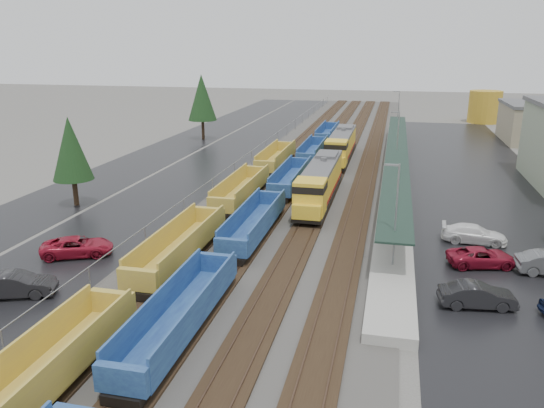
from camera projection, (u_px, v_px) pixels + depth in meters
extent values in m
cube|color=#302D2B|center=(329.00, 157.00, 77.14)|extent=(20.00, 160.00, 0.08)
cube|color=black|center=(289.00, 154.00, 78.40)|extent=(2.60, 160.00, 0.15)
cube|color=#473326|center=(284.00, 153.00, 78.53)|extent=(0.08, 160.00, 0.07)
cube|color=#473326|center=(293.00, 153.00, 78.22)|extent=(0.08, 160.00, 0.07)
cube|color=black|center=(315.00, 155.00, 77.54)|extent=(2.60, 160.00, 0.15)
cube|color=#473326|center=(311.00, 154.00, 77.66)|extent=(0.08, 160.00, 0.07)
cube|color=#473326|center=(320.00, 155.00, 77.35)|extent=(0.08, 160.00, 0.07)
cube|color=black|center=(343.00, 156.00, 76.68)|extent=(2.60, 160.00, 0.15)
cube|color=#473326|center=(338.00, 155.00, 76.80)|extent=(0.08, 160.00, 0.07)
cube|color=#473326|center=(348.00, 156.00, 76.49)|extent=(0.08, 160.00, 0.07)
cube|color=black|center=(371.00, 158.00, 75.82)|extent=(2.60, 160.00, 0.15)
cube|color=#473326|center=(366.00, 157.00, 75.94)|extent=(0.08, 160.00, 0.07)
cube|color=#473326|center=(376.00, 157.00, 75.63)|extent=(0.08, 160.00, 0.07)
cube|color=black|center=(230.00, 152.00, 80.38)|extent=(10.00, 160.00, 0.02)
cube|color=black|center=(169.00, 149.00, 82.54)|extent=(9.00, 160.00, 0.02)
cube|color=black|center=(476.00, 180.00, 63.73)|extent=(16.00, 100.00, 0.02)
cube|color=#9E9B93|center=(395.00, 173.00, 65.68)|extent=(3.00, 80.00, 0.70)
cylinder|color=gray|center=(394.00, 226.00, 41.90)|extent=(0.16, 0.16, 2.40)
cylinder|color=gray|center=(396.00, 181.00, 55.90)|extent=(0.16, 0.16, 2.40)
cylinder|color=gray|center=(396.00, 153.00, 69.89)|extent=(0.16, 0.16, 2.40)
cylinder|color=gray|center=(397.00, 135.00, 83.89)|extent=(0.16, 0.16, 2.40)
cylinder|color=gray|center=(397.00, 122.00, 97.88)|extent=(0.16, 0.16, 2.40)
cube|color=black|center=(397.00, 151.00, 64.85)|extent=(2.60, 65.00, 0.15)
cylinder|color=gray|center=(396.00, 220.00, 36.63)|extent=(0.12, 0.12, 8.00)
cube|color=gray|center=(392.00, 165.00, 35.62)|extent=(1.00, 0.15, 0.12)
cylinder|color=gray|center=(397.00, 144.00, 64.62)|extent=(0.12, 0.12, 8.00)
cube|color=gray|center=(395.00, 112.00, 63.61)|extent=(1.00, 0.15, 0.12)
cylinder|color=gray|center=(398.00, 114.00, 92.61)|extent=(0.12, 0.12, 8.00)
cube|color=gray|center=(397.00, 92.00, 91.60)|extent=(1.00, 0.15, 0.12)
cylinder|color=gray|center=(3.00, 348.00, 26.67)|extent=(0.08, 0.08, 2.00)
cylinder|color=gray|center=(90.00, 282.00, 34.13)|extent=(0.08, 0.08, 2.00)
cylinder|color=gray|center=(145.00, 239.00, 41.59)|extent=(0.08, 0.08, 2.00)
cylinder|color=gray|center=(184.00, 210.00, 49.06)|extent=(0.08, 0.08, 2.00)
cylinder|color=gray|center=(213.00, 188.00, 56.52)|extent=(0.08, 0.08, 2.00)
cylinder|color=gray|center=(234.00, 171.00, 63.99)|extent=(0.08, 0.08, 2.00)
cylinder|color=gray|center=(252.00, 158.00, 71.45)|extent=(0.08, 0.08, 2.00)
cylinder|color=gray|center=(266.00, 147.00, 78.91)|extent=(0.08, 0.08, 2.00)
cylinder|color=gray|center=(277.00, 138.00, 86.38)|extent=(0.08, 0.08, 2.00)
cylinder|color=gray|center=(287.00, 131.00, 93.84)|extent=(0.08, 0.08, 2.00)
cylinder|color=gray|center=(295.00, 125.00, 101.31)|extent=(0.08, 0.08, 2.00)
cylinder|color=gray|center=(302.00, 119.00, 108.77)|extent=(0.08, 0.08, 2.00)
cylinder|color=gray|center=(309.00, 114.00, 116.23)|extent=(0.08, 0.08, 2.00)
cylinder|color=gray|center=(314.00, 110.00, 123.70)|extent=(0.08, 0.08, 2.00)
cylinder|color=gray|center=(319.00, 106.00, 131.16)|extent=(0.08, 0.08, 2.00)
cylinder|color=gray|center=(323.00, 103.00, 138.63)|extent=(0.08, 0.08, 2.00)
cylinder|color=gray|center=(327.00, 100.00, 146.09)|extent=(0.08, 0.08, 2.00)
cube|color=gray|center=(266.00, 141.00, 78.63)|extent=(0.05, 160.00, 0.05)
ellipsoid|color=#4E5A46|center=(298.00, 85.00, 214.24)|extent=(154.00, 110.00, 19.80)
ellipsoid|color=#4E5A46|center=(478.00, 86.00, 208.48)|extent=(196.00, 140.00, 25.20)
cylinder|color=#332316|center=(76.00, 192.00, 53.52)|extent=(0.50, 0.50, 2.70)
cone|color=black|center=(71.00, 148.00, 52.22)|extent=(3.96, 3.96, 6.30)
cylinder|color=#332316|center=(203.00, 130.00, 90.97)|extent=(0.50, 0.50, 3.30)
cone|color=black|center=(202.00, 97.00, 89.38)|extent=(4.84, 4.84, 7.70)
cylinder|color=#332316|center=(542.00, 158.00, 68.82)|extent=(0.50, 0.50, 3.00)
cube|color=black|center=(320.00, 194.00, 54.81)|extent=(2.73, 18.22, 0.36)
cube|color=gold|center=(322.00, 178.00, 55.21)|extent=(2.55, 14.58, 2.73)
cube|color=gold|center=(310.00, 197.00, 47.68)|extent=(2.73, 2.92, 3.10)
cube|color=black|center=(310.00, 187.00, 47.42)|extent=(2.78, 2.96, 0.64)
cube|color=gold|center=(307.00, 212.00, 46.41)|extent=(2.55, 0.91, 1.28)
cube|color=#59595B|center=(322.00, 164.00, 54.79)|extent=(2.60, 14.58, 0.32)
cube|color=maroon|center=(310.00, 187.00, 55.81)|extent=(0.04, 14.58, 0.32)
cube|color=maroon|center=(334.00, 189.00, 55.25)|extent=(0.04, 14.58, 0.32)
cube|color=black|center=(320.00, 198.00, 54.91)|extent=(2.00, 5.47, 0.55)
cube|color=black|center=(311.00, 215.00, 48.94)|extent=(2.19, 3.64, 0.46)
cube|color=black|center=(328.00, 182.00, 60.84)|extent=(2.19, 3.64, 0.46)
cylinder|color=#59595B|center=(324.00, 160.00, 55.56)|extent=(0.64, 0.64, 0.46)
cube|color=#59595B|center=(327.00, 155.00, 58.13)|extent=(2.19, 3.64, 0.46)
cube|color=black|center=(341.00, 155.00, 74.40)|extent=(2.73, 18.22, 0.36)
cube|color=gold|center=(342.00, 143.00, 74.81)|extent=(2.55, 14.58, 2.73)
cube|color=gold|center=(336.00, 152.00, 67.27)|extent=(2.73, 2.92, 3.10)
cube|color=black|center=(336.00, 145.00, 67.01)|extent=(2.78, 2.96, 0.64)
cube|color=gold|center=(334.00, 162.00, 66.01)|extent=(2.55, 0.91, 1.28)
cube|color=#59595B|center=(343.00, 133.00, 74.39)|extent=(2.60, 14.58, 0.32)
cube|color=maroon|center=(333.00, 150.00, 75.40)|extent=(0.04, 14.58, 0.32)
cube|color=maroon|center=(351.00, 151.00, 74.84)|extent=(0.04, 14.58, 0.32)
cube|color=black|center=(341.00, 158.00, 74.51)|extent=(2.00, 5.47, 0.55)
cube|color=black|center=(336.00, 167.00, 68.53)|extent=(2.19, 3.64, 0.46)
cube|color=black|center=(346.00, 149.00, 80.43)|extent=(2.19, 3.64, 0.46)
cylinder|color=#59595B|center=(343.00, 130.00, 75.16)|extent=(0.64, 0.64, 0.46)
cube|color=#59595B|center=(345.00, 127.00, 77.72)|extent=(2.19, 3.64, 0.46)
cube|color=gold|center=(40.00, 383.00, 24.13)|extent=(2.63, 12.96, 0.25)
cube|color=gold|center=(13.00, 362.00, 24.14)|extent=(0.15, 12.96, 1.82)
cube|color=gold|center=(62.00, 370.00, 23.60)|extent=(0.15, 12.96, 1.82)
cube|color=gold|center=(113.00, 303.00, 30.16)|extent=(2.63, 0.51, 1.42)
cube|color=black|center=(108.00, 325.00, 29.79)|extent=(2.03, 2.23, 0.51)
cube|color=gold|center=(180.00, 251.00, 39.53)|extent=(2.63, 12.96, 0.25)
cube|color=gold|center=(164.00, 239.00, 39.54)|extent=(0.15, 12.96, 1.82)
cube|color=gold|center=(196.00, 241.00, 39.00)|extent=(0.15, 12.96, 1.82)
cube|color=gold|center=(138.00, 280.00, 33.09)|extent=(2.63, 0.51, 1.42)
cube|color=gold|center=(210.00, 215.00, 45.56)|extent=(2.63, 0.51, 1.42)
cube|color=black|center=(144.00, 290.00, 34.05)|extent=(2.03, 2.23, 0.51)
cube|color=black|center=(207.00, 229.00, 45.19)|extent=(2.03, 2.23, 0.51)
cube|color=gold|center=(242.00, 194.00, 54.93)|extent=(2.63, 12.96, 0.25)
cube|color=gold|center=(230.00, 184.00, 54.94)|extent=(0.15, 12.96, 1.82)
cube|color=gold|center=(253.00, 186.00, 54.40)|extent=(0.15, 12.96, 1.82)
cube|color=gold|center=(221.00, 205.00, 48.49)|extent=(2.63, 0.51, 1.42)
cube|color=gold|center=(258.00, 172.00, 60.96)|extent=(2.63, 0.51, 1.42)
cube|color=black|center=(224.00, 213.00, 49.45)|extent=(2.03, 2.23, 0.51)
cube|color=black|center=(256.00, 182.00, 60.59)|extent=(2.03, 2.23, 0.51)
cube|color=gold|center=(276.00, 161.00, 70.33)|extent=(2.63, 12.96, 0.25)
cube|color=gold|center=(267.00, 154.00, 70.34)|extent=(0.15, 12.96, 1.82)
cube|color=gold|center=(286.00, 155.00, 69.80)|extent=(0.15, 12.96, 1.82)
cube|color=gold|center=(264.00, 167.00, 63.89)|extent=(2.63, 0.51, 1.42)
cube|color=gold|center=(286.00, 147.00, 76.36)|extent=(2.63, 0.51, 1.42)
cube|color=black|center=(266.00, 173.00, 64.85)|extent=(2.03, 2.23, 0.51)
cube|color=black|center=(285.00, 155.00, 75.99)|extent=(2.03, 2.23, 0.51)
cube|color=navy|center=(180.00, 320.00, 29.70)|extent=(2.52, 12.83, 0.24)
cube|color=navy|center=(159.00, 304.00, 29.71)|extent=(0.15, 12.83, 1.75)
cube|color=navy|center=(200.00, 309.00, 29.18)|extent=(0.15, 12.83, 1.75)
cube|color=navy|center=(122.00, 379.00, 23.33)|extent=(2.52, 0.49, 1.36)
cube|color=navy|center=(218.00, 264.00, 35.67)|extent=(2.52, 0.49, 1.36)
cube|color=black|center=(131.00, 389.00, 24.25)|extent=(1.94, 2.13, 0.49)
cube|color=black|center=(215.00, 281.00, 35.32)|extent=(1.94, 2.13, 0.49)
cube|color=navy|center=(254.00, 227.00, 44.84)|extent=(2.52, 12.83, 0.24)
cube|color=navy|center=(241.00, 216.00, 44.85)|extent=(0.15, 12.83, 1.75)
cube|color=navy|center=(268.00, 219.00, 44.33)|extent=(0.15, 12.83, 1.75)
cube|color=navy|center=(231.00, 248.00, 38.48)|extent=(2.52, 0.49, 1.36)
cube|color=navy|center=(272.00, 198.00, 50.81)|extent=(2.52, 0.49, 1.36)
cube|color=black|center=(234.00, 257.00, 39.39)|extent=(1.94, 2.13, 0.49)
cube|color=black|center=(270.00, 210.00, 50.46)|extent=(1.94, 2.13, 0.49)
cube|color=navy|center=(291.00, 181.00, 59.98)|extent=(2.52, 12.83, 0.24)
cube|color=navy|center=(281.00, 173.00, 59.99)|extent=(0.15, 12.83, 1.75)
cube|color=navy|center=(302.00, 174.00, 59.47)|extent=(0.15, 12.83, 1.75)
cube|color=navy|center=(279.00, 190.00, 53.62)|extent=(2.52, 0.49, 1.36)
cube|color=navy|center=(301.00, 163.00, 65.96)|extent=(2.52, 0.49, 1.36)
cube|color=black|center=(280.00, 198.00, 54.53)|extent=(1.94, 2.13, 0.49)
cube|color=black|center=(300.00, 172.00, 65.60)|extent=(1.94, 2.13, 0.49)
cube|color=navy|center=(313.00, 154.00, 75.13)|extent=(2.52, 12.83, 0.24)
cube|color=navy|center=(305.00, 147.00, 75.14)|extent=(0.15, 12.83, 1.75)
cube|color=navy|center=(322.00, 148.00, 74.61)|extent=(0.15, 12.83, 1.75)
cube|color=navy|center=(305.00, 158.00, 68.76)|extent=(2.52, 0.49, 1.36)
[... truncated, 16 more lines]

